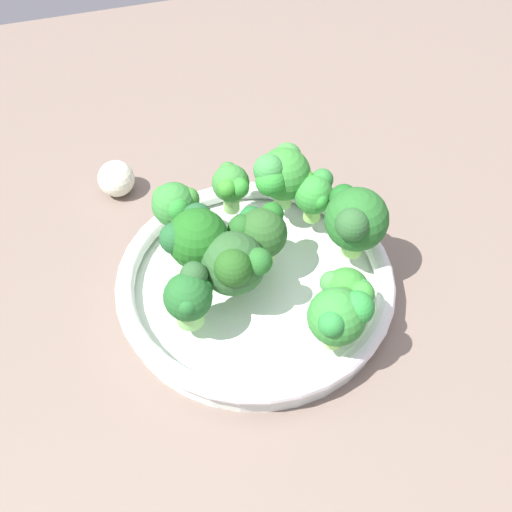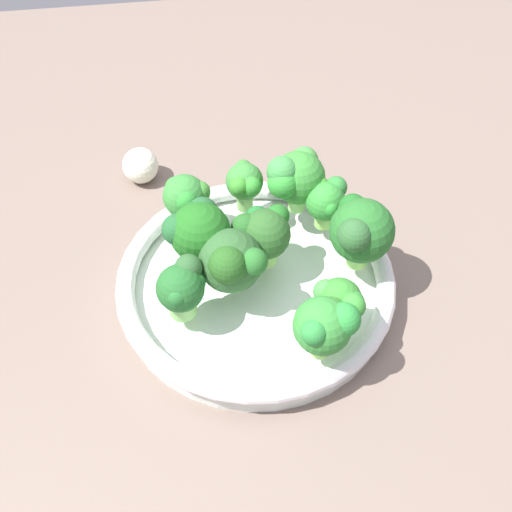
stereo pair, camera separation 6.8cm
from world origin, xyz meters
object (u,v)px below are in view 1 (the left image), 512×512
Objects in this scene: bowl at (256,286)px; broccoli_floret_7 at (195,237)px; broccoli_floret_0 at (281,173)px; broccoli_floret_5 at (354,217)px; garlic_bulb at (116,179)px; broccoli_floret_3 at (231,185)px; broccoli_floret_9 at (190,296)px; broccoli_floret_8 at (314,193)px; broccoli_floret_10 at (340,315)px; broccoli_floret_6 at (348,290)px; broccoli_floret_1 at (175,205)px; broccoli_floret_4 at (234,264)px; broccoli_floret_2 at (259,232)px.

broccoli_floret_7 is at bearing 64.69° from bowl.
broccoli_floret_5 is (-8.57, -5.03, 0.08)cm from broccoli_floret_0.
garlic_bulb is (11.47, 17.18, -6.29)cm from broccoli_floret_0.
broccoli_floret_9 reaches higher than broccoli_floret_3.
broccoli_floret_8 is at bearing -125.17° from garlic_bulb.
broccoli_floret_10 reaches higher than bowl.
broccoli_floret_6 is (-16.06, -1.53, -1.56)cm from broccoli_floret_0.
bowl is 11.92cm from broccoli_floret_8.
broccoli_floret_6 is at bearing 154.91° from broccoli_floret_5.
broccoli_floret_1 is 20.59cm from broccoli_floret_6.
bowl is at bearing 179.19° from broccoli_floret_3.
broccoli_floret_8 is at bearing -75.03° from broccoli_floret_7.
garlic_bulb is at bearing 22.15° from broccoli_floret_4.
bowl is at bearing 148.51° from broccoli_floret_0.
broccoli_floret_3 reaches higher than garlic_bulb.
broccoli_floret_0 is 12.83cm from broccoli_floret_7.
garlic_bulb is (27.53, 18.71, -4.74)cm from broccoli_floret_6.
broccoli_floret_7 is 16.50cm from broccoli_floret_10.
bowl is 6.23cm from broccoli_floret_2.
broccoli_floret_3 is 11.61cm from broccoli_floret_4.
broccoli_floret_1 is 6.70cm from broccoli_floret_3.
garlic_bulb is at bearing 34.78° from broccoli_floret_2.
broccoli_floret_0 is 5.56cm from broccoli_floret_3.
broccoli_floret_2 reaches higher than broccoli_floret_9.
broccoli_floret_7 is at bearing 120.27° from broccoli_floret_0.
garlic_bulb is at bearing 34.19° from broccoli_floret_6.
broccoli_floret_0 is at bearing 30.42° from broccoli_floret_5.
broccoli_floret_4 is at bearing 134.46° from broccoli_floret_2.
bowl is at bearing -150.52° from garlic_bulb.
broccoli_floret_5 is at bearing -100.70° from broccoli_floret_2.
broccoli_floret_3 is 0.74× the size of broccoli_floret_5.
bowl is 5.35× the size of broccoli_floret_6.
bowl is 4.64× the size of broccoli_floret_9.
broccoli_floret_4 is 11.32cm from broccoli_floret_6.
broccoli_floret_10 is 35.36cm from garlic_bulb.
broccoli_floret_6 is (-6.98, -7.09, 5.10)cm from bowl.
broccoli_floret_10 reaches higher than garlic_bulb.
broccoli_floret_9 is (-13.45, 7.77, -0.27)cm from broccoli_floret_3.
broccoli_floret_8 reaches higher than garlic_bulb.
broccoli_floret_3 is at bearing -132.21° from garlic_bulb.
broccoli_floret_1 is at bearing 92.56° from broccoli_floret_0.
broccoli_floret_5 is 1.49× the size of broccoli_floret_6.
broccoli_floret_9 reaches higher than bowl.
broccoli_floret_1 reaches higher than broccoli_floret_6.
broccoli_floret_1 is 0.98× the size of broccoli_floret_2.
broccoli_floret_5 is at bearing -77.43° from broccoli_floret_9.
broccoli_floret_0 is at bearing -1.98° from broccoli_floret_10.
broccoli_floret_3 is at bearing -0.81° from bowl.
broccoli_floret_4 is at bearing 124.61° from broccoli_floret_8.
broccoli_floret_4 is (-9.91, -3.73, 0.27)cm from broccoli_floret_1.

